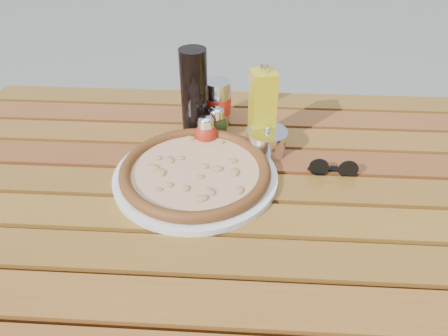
# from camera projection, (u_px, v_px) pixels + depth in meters

# --- Properties ---
(table) EXTENTS (1.40, 0.90, 0.75)m
(table) POSITION_uv_depth(u_px,v_px,m) (223.00, 211.00, 0.99)
(table) COLOR #331E0B
(table) RESTS_ON ground
(plate) EXTENTS (0.45, 0.45, 0.01)m
(plate) POSITION_uv_depth(u_px,v_px,m) (196.00, 176.00, 0.96)
(plate) COLOR silver
(plate) RESTS_ON table
(pizza) EXTENTS (0.44, 0.44, 0.03)m
(pizza) POSITION_uv_depth(u_px,v_px,m) (195.00, 171.00, 0.95)
(pizza) COLOR beige
(pizza) RESTS_ON plate
(pepper_shaker) EXTENTS (0.07, 0.07, 0.08)m
(pepper_shaker) POSITION_uv_depth(u_px,v_px,m) (206.00, 132.00, 1.05)
(pepper_shaker) COLOR red
(pepper_shaker) RESTS_ON table
(oregano_shaker) EXTENTS (0.07, 0.07, 0.08)m
(oregano_shaker) POSITION_uv_depth(u_px,v_px,m) (216.00, 122.00, 1.09)
(oregano_shaker) COLOR #2E3916
(oregano_shaker) RESTS_ON table
(dark_bottle) EXTENTS (0.07, 0.07, 0.22)m
(dark_bottle) POSITION_uv_depth(u_px,v_px,m) (194.00, 93.00, 1.06)
(dark_bottle) COLOR black
(dark_bottle) RESTS_ON table
(soda_can) EXTENTS (0.09, 0.09, 0.12)m
(soda_can) POSITION_uv_depth(u_px,v_px,m) (218.00, 103.00, 1.12)
(soda_can) COLOR silver
(soda_can) RESTS_ON table
(olive_oil_cruet) EXTENTS (0.07, 0.07, 0.21)m
(olive_oil_cruet) POSITION_uv_depth(u_px,v_px,m) (262.00, 109.00, 1.02)
(olive_oil_cruet) COLOR gold
(olive_oil_cruet) RESTS_ON table
(parmesan_tin) EXTENTS (0.12, 0.12, 0.07)m
(parmesan_tin) POSITION_uv_depth(u_px,v_px,m) (267.00, 141.00, 1.03)
(parmesan_tin) COLOR silver
(parmesan_tin) RESTS_ON table
(sunglasses) EXTENTS (0.11, 0.03, 0.04)m
(sunglasses) POSITION_uv_depth(u_px,v_px,m) (333.00, 168.00, 0.97)
(sunglasses) COLOR black
(sunglasses) RESTS_ON table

